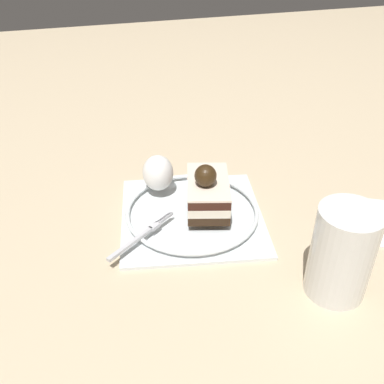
% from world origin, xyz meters
% --- Properties ---
extents(ground_plane, '(2.40, 2.40, 0.00)m').
position_xyz_m(ground_plane, '(0.00, 0.00, 0.00)').
color(ground_plane, beige).
extents(dessert_plate, '(0.24, 0.24, 0.02)m').
position_xyz_m(dessert_plate, '(-0.01, -0.02, 0.01)').
color(dessert_plate, white).
rests_on(dessert_plate, ground_plane).
extents(cake_slice, '(0.11, 0.08, 0.08)m').
position_xyz_m(cake_slice, '(-0.02, -0.00, 0.04)').
color(cake_slice, black).
rests_on(cake_slice, dessert_plate).
extents(whipped_cream_dollop, '(0.05, 0.05, 0.06)m').
position_xyz_m(whipped_cream_dollop, '(-0.08, -0.06, 0.04)').
color(whipped_cream_dollop, white).
rests_on(whipped_cream_dollop, dessert_plate).
extents(fork, '(0.08, 0.10, 0.00)m').
position_xyz_m(fork, '(0.03, -0.10, 0.02)').
color(fork, silver).
rests_on(fork, dessert_plate).
extents(drink_glass_near, '(0.07, 0.07, 0.12)m').
position_xyz_m(drink_glass_near, '(0.17, 0.10, 0.05)').
color(drink_glass_near, white).
rests_on(drink_glass_near, ground_plane).
extents(folded_napkin, '(0.13, 0.11, 0.00)m').
position_xyz_m(folded_napkin, '(0.06, 0.22, 0.00)').
color(folded_napkin, white).
rests_on(folded_napkin, ground_plane).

